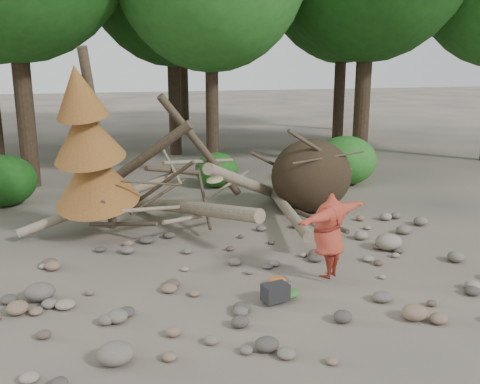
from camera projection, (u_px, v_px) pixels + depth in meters
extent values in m
plane|color=#514C44|center=(272.00, 283.00, 9.95)|extent=(120.00, 120.00, 0.00)
ellipsoid|color=#332619|center=(311.00, 176.00, 14.41)|extent=(2.20, 1.87, 1.98)
cylinder|color=gray|center=(184.00, 207.00, 13.00)|extent=(2.61, 5.11, 1.08)
cylinder|color=gray|center=(249.00, 184.00, 13.86)|extent=(3.18, 3.71, 1.90)
cylinder|color=brown|center=(129.00, 168.00, 13.32)|extent=(3.08, 1.91, 2.49)
cylinder|color=gray|center=(287.00, 209.00, 13.55)|extent=(1.13, 4.98, 0.43)
cylinder|color=brown|center=(202.00, 148.00, 13.91)|extent=(2.39, 1.03, 2.89)
cylinder|color=gray|center=(98.00, 204.00, 12.71)|extent=(3.71, 0.86, 1.20)
cylinder|color=#4C3F30|center=(122.00, 224.00, 12.48)|extent=(1.52, 1.70, 0.49)
cylinder|color=gray|center=(224.00, 187.00, 13.91)|extent=(1.57, 0.85, 0.69)
cylinder|color=#4C3F30|center=(276.00, 165.00, 14.70)|extent=(1.92, 1.25, 1.10)
cylinder|color=gray|center=(171.00, 165.00, 13.18)|extent=(0.37, 1.42, 0.85)
cylinder|color=#4C3F30|center=(313.00, 218.00, 13.48)|extent=(0.79, 2.54, 0.12)
cylinder|color=gray|center=(197.00, 217.00, 12.52)|extent=(1.78, 1.11, 0.29)
cylinder|color=#4C3F30|center=(99.00, 142.00, 12.19)|extent=(0.67, 1.13, 4.35)
cone|color=brown|center=(94.00, 176.00, 12.03)|extent=(2.06, 2.13, 1.86)
cone|color=brown|center=(86.00, 133.00, 11.56)|extent=(1.71, 1.78, 1.65)
cone|color=brown|center=(78.00, 91.00, 11.14)|extent=(1.23, 1.30, 1.41)
cylinder|color=#38281C|center=(19.00, 44.00, 16.40)|extent=(0.56, 0.56, 8.96)
cylinder|color=#38281C|center=(212.00, 74.00, 17.93)|extent=(0.44, 0.44, 7.14)
cylinder|color=#38281C|center=(365.00, 40.00, 19.80)|extent=(0.60, 0.60, 9.45)
cylinder|color=#38281C|center=(173.00, 53.00, 22.29)|extent=(0.52, 0.52, 8.54)
cylinder|color=#38281C|center=(341.00, 59.00, 23.96)|extent=(0.50, 0.50, 8.12)
cylinder|color=#38281C|center=(183.00, 52.00, 28.54)|extent=(0.54, 0.54, 8.75)
cylinder|color=#38281C|center=(340.00, 61.00, 30.57)|extent=(0.46, 0.46, 7.84)
ellipsoid|color=#194E15|center=(4.00, 181.00, 15.03)|extent=(1.80, 1.80, 1.44)
ellipsoid|color=#22631C|center=(217.00, 170.00, 17.30)|extent=(1.40, 1.40, 1.12)
ellipsoid|color=#2B7624|center=(346.00, 160.00, 17.61)|extent=(2.00, 2.00, 1.60)
imported|color=#9F3423|center=(329.00, 235.00, 9.85)|extent=(2.00, 1.46, 1.62)
cylinder|color=#8E855A|center=(215.00, 180.00, 9.54)|extent=(0.37, 0.38, 0.12)
cube|color=black|center=(275.00, 296.00, 9.08)|extent=(0.48, 0.37, 0.29)
ellipsoid|color=#326528|center=(289.00, 296.00, 9.23)|extent=(0.40, 0.34, 0.15)
ellipsoid|color=#AC4F1D|center=(277.00, 283.00, 9.80)|extent=(0.33, 0.27, 0.12)
ellipsoid|color=#6A6258|center=(116.00, 353.00, 7.29)|extent=(0.50, 0.45, 0.30)
ellipsoid|color=#7B604D|center=(415.00, 312.00, 8.52)|extent=(0.42, 0.38, 0.25)
ellipsoid|color=gray|center=(389.00, 242.00, 11.64)|extent=(0.59, 0.53, 0.35)
ellipsoid|color=#5D564E|center=(40.00, 292.00, 9.20)|extent=(0.52, 0.47, 0.31)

